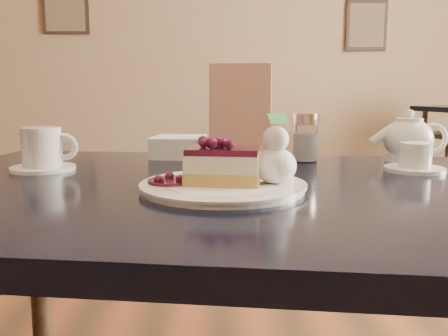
{
  "coord_description": "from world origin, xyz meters",
  "views": [
    {
      "loc": [
        0.1,
        -0.68,
        0.94
      ],
      "look_at": [
        0.12,
        0.07,
        0.82
      ],
      "focal_mm": 40.0,
      "sensor_mm": 36.0,
      "label": 1
    }
  ],
  "objects_px": {
    "main_table": "(227,228)",
    "dessert_plate": "(223,187)",
    "coffee_set": "(43,151)",
    "tea_set": "(409,144)",
    "cheesecake_slice": "(223,166)"
  },
  "relations": [
    {
      "from": "main_table",
      "to": "tea_set",
      "type": "height_order",
      "value": "tea_set"
    },
    {
      "from": "main_table",
      "to": "cheesecake_slice",
      "type": "bearing_deg",
      "value": -90.0
    },
    {
      "from": "tea_set",
      "to": "main_table",
      "type": "bearing_deg",
      "value": -150.19
    },
    {
      "from": "dessert_plate",
      "to": "main_table",
      "type": "bearing_deg",
      "value": 81.98
    },
    {
      "from": "main_table",
      "to": "cheesecake_slice",
      "type": "relative_size",
      "value": 9.95
    },
    {
      "from": "coffee_set",
      "to": "tea_set",
      "type": "relative_size",
      "value": 0.56
    },
    {
      "from": "coffee_set",
      "to": "cheesecake_slice",
      "type": "bearing_deg",
      "value": -30.0
    },
    {
      "from": "tea_set",
      "to": "dessert_plate",
      "type": "bearing_deg",
      "value": -145.73
    },
    {
      "from": "cheesecake_slice",
      "to": "coffee_set",
      "type": "height_order",
      "value": "coffee_set"
    },
    {
      "from": "dessert_plate",
      "to": "tea_set",
      "type": "bearing_deg",
      "value": 34.27
    },
    {
      "from": "main_table",
      "to": "cheesecake_slice",
      "type": "xyz_separation_m",
      "value": [
        -0.01,
        -0.05,
        0.12
      ]
    },
    {
      "from": "main_table",
      "to": "tea_set",
      "type": "relative_size",
      "value": 5.26
    },
    {
      "from": "main_table",
      "to": "dessert_plate",
      "type": "distance_m",
      "value": 0.1
    },
    {
      "from": "cheesecake_slice",
      "to": "tea_set",
      "type": "distance_m",
      "value": 0.52
    },
    {
      "from": "main_table",
      "to": "dessert_plate",
      "type": "relative_size",
      "value": 4.86
    }
  ]
}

